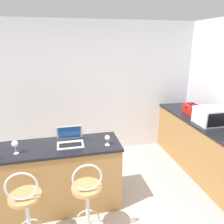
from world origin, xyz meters
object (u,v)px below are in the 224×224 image
bar_stool_near (27,212)px  wine_glass_tall (15,144)px  wine_glass_short (107,138)px  laptop (70,139)px  bar_stool_far (88,202)px  microwave (212,116)px  toaster (192,109)px

bar_stool_near → wine_glass_tall: (-0.13, 0.49, 0.58)m
bar_stool_near → wine_glass_short: 1.22m
laptop → wine_glass_tall: (-0.65, -0.13, 0.06)m
bar_stool_far → microwave: microwave is taller
bar_stool_near → toaster: bearing=26.7°
microwave → toaster: 0.56m
toaster → microwave: bearing=-88.9°
bar_stool_far → toaster: bearing=33.2°
bar_stool_near → wine_glass_short: bearing=25.4°
bar_stool_near → toaster: (2.77, 1.39, 0.55)m
bar_stool_near → microwave: size_ratio=2.11×
laptop → wine_glass_short: size_ratio=2.50×
bar_stool_near → microwave: microwave is taller
toaster → wine_glass_short: (-1.79, -0.93, 0.00)m
wine_glass_tall → wine_glass_short: bearing=-1.3°
bar_stool_far → laptop: size_ratio=3.00×
wine_glass_tall → wine_glass_short: size_ratio=1.23×
bar_stool_near → wine_glass_short: size_ratio=7.50×
toaster → wine_glass_short: bearing=-152.7°
bar_stool_near → bar_stool_far: (0.65, 0.00, 0.00)m
laptop → toaster: bearing=18.8°
laptop → wine_glass_short: (0.47, -0.16, 0.04)m
bar_stool_far → laptop: laptop is taller
bar_stool_near → wine_glass_tall: 0.77m
microwave → wine_glass_tall: bearing=-173.2°
bar_stool_near → bar_stool_far: size_ratio=1.00×
bar_stool_near → bar_stool_far: 0.65m
laptop → microwave: 2.28m
laptop → wine_glass_tall: 0.66m
bar_stool_near → wine_glass_short: wine_glass_short is taller
toaster → wine_glass_short: 2.02m
wine_glass_short → bar_stool_far: bearing=-125.4°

